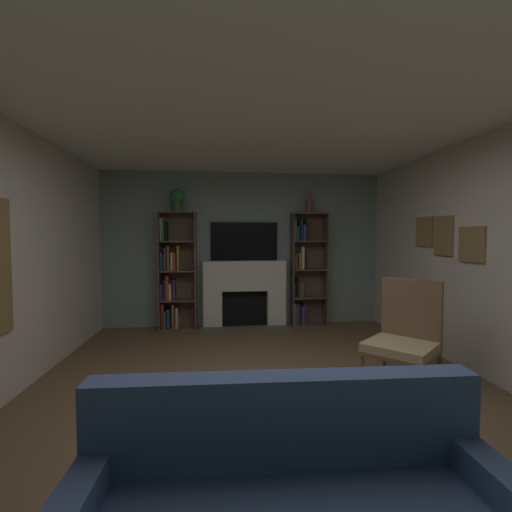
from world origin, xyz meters
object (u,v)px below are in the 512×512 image
potted_plant (177,198)px  armchair (404,336)px  bookshelf_left (174,276)px  tv (244,241)px  fireplace (245,292)px  coffee_table (262,399)px  vase_with_flowers (309,204)px  bookshelf_right (304,270)px

potted_plant → armchair: size_ratio=0.35×
bookshelf_left → potted_plant: (0.07, -0.02, 1.28)m
tv → fireplace: bearing=-90.0°
fireplace → coffee_table: (-0.15, -3.60, -0.21)m
fireplace → vase_with_flowers: (1.11, -0.03, 1.48)m
fireplace → tv: 0.85m
bookshelf_left → armchair: (2.58, -2.66, -0.35)m
potted_plant → coffee_table: (0.96, -3.57, -1.77)m
tv → vase_with_flowers: 1.28m
bookshelf_left → bookshelf_right: same height
vase_with_flowers → armchair: size_ratio=0.38×
tv → armchair: 3.23m
vase_with_flowers → bookshelf_left: bearing=179.4°
armchair → coffee_table: bearing=-148.8°
bookshelf_right → coffee_table: bearing=-108.1°
bookshelf_right → bookshelf_left: bearing=-179.5°
bookshelf_right → tv: bearing=175.8°
bookshelf_left → potted_plant: 1.28m
bookshelf_left → bookshelf_right: size_ratio=1.00×
fireplace → bookshelf_right: size_ratio=0.77×
coffee_table → armchair: bearing=31.2°
coffee_table → fireplace: bearing=87.6°
tv → potted_plant: (-1.11, -0.12, 0.71)m
fireplace → armchair: bearing=-62.2°
fireplace → armchair: fireplace is taller
potted_plant → vase_with_flowers: bearing=-0.0°
bookshelf_left → armchair: 3.72m
tv → armchair: bearing=-63.0°
fireplace → armchair: size_ratio=1.38×
fireplace → vase_with_flowers: bearing=-1.5°
fireplace → tv: size_ratio=1.31×
bookshelf_right → fireplace: bearing=-179.2°
potted_plant → armchair: potted_plant is taller
bookshelf_right → armchair: size_ratio=1.78×
armchair → tv: bearing=117.0°
tv → potted_plant: 1.32m
tv → potted_plant: potted_plant is taller
fireplace → bookshelf_right: bookshelf_right is taller
coffee_table → vase_with_flowers: bearing=70.6°
bookshelf_left → bookshelf_right: 2.22m
potted_plant → armchair: bearing=-46.4°
tv → bookshelf_left: bearing=-175.4°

